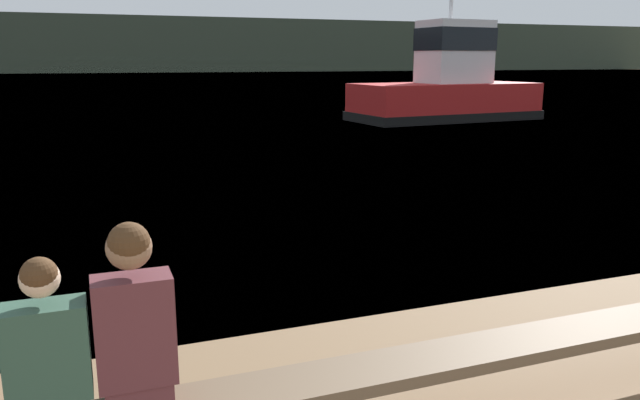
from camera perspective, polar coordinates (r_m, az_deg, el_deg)
water_surface at (r=124.90m, az=-20.38°, el=10.90°), size 240.00×240.00×0.00m
far_shoreline at (r=122.64m, az=-20.54°, el=13.18°), size 600.00×12.00×9.86m
bench_main at (r=3.83m, az=-2.49°, el=-17.29°), size 8.18×0.41×0.48m
person_left at (r=3.49m, az=-23.59°, el=-13.01°), size 0.40×0.39×0.92m
person_right at (r=3.44m, az=-16.61°, el=-11.10°), size 0.40×0.41×1.05m
tugboat_red at (r=25.18m, az=11.56°, el=9.93°), size 7.59×3.73×6.97m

